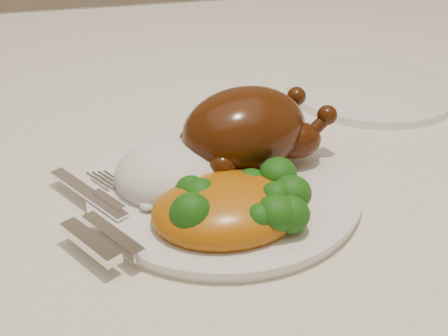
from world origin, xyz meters
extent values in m
cube|color=brown|center=(0.00, 0.00, 0.74)|extent=(1.60, 0.90, 0.04)
cube|color=white|center=(0.00, 0.00, 0.76)|extent=(1.72, 1.02, 0.01)
cube|color=white|center=(0.00, 0.51, 0.68)|extent=(1.72, 0.01, 0.18)
cylinder|color=white|center=(0.07, -0.17, 0.77)|extent=(0.28, 0.28, 0.01)
cylinder|color=white|center=(0.32, 0.03, 0.77)|extent=(0.27, 0.27, 0.01)
ellipsoid|color=#481D07|center=(0.10, -0.14, 0.82)|extent=(0.16, 0.14, 0.09)
ellipsoid|color=#481D07|center=(0.09, -0.14, 0.84)|extent=(0.08, 0.06, 0.03)
ellipsoid|color=#481D07|center=(0.15, -0.15, 0.81)|extent=(0.05, 0.04, 0.04)
sphere|color=#481D07|center=(0.19, -0.14, 0.83)|extent=(0.02, 0.02, 0.02)
ellipsoid|color=#481D07|center=(0.14, -0.10, 0.81)|extent=(0.05, 0.04, 0.04)
sphere|color=#481D07|center=(0.17, -0.09, 0.83)|extent=(0.02, 0.02, 0.02)
sphere|color=#481D07|center=(0.07, -0.18, 0.81)|extent=(0.03, 0.03, 0.03)
sphere|color=#481D07|center=(0.05, -0.12, 0.81)|extent=(0.03, 0.03, 0.03)
ellipsoid|color=white|center=(0.02, -0.16, 0.79)|extent=(0.12, 0.11, 0.06)
ellipsoid|color=#CC620D|center=(0.07, -0.23, 0.79)|extent=(0.15, 0.12, 0.05)
ellipsoid|color=#CC620D|center=(0.10, -0.22, 0.79)|extent=(0.06, 0.06, 0.03)
ellipsoid|color=#10410A|center=(0.11, -0.26, 0.80)|extent=(0.04, 0.04, 0.03)
ellipsoid|color=#10410A|center=(0.08, -0.26, 0.80)|extent=(0.03, 0.03, 0.03)
ellipsoid|color=#10410A|center=(0.03, -0.23, 0.80)|extent=(0.02, 0.02, 0.02)
ellipsoid|color=#10410A|center=(0.04, -0.22, 0.80)|extent=(0.03, 0.03, 0.03)
ellipsoid|color=#10410A|center=(0.11, -0.24, 0.81)|extent=(0.03, 0.03, 0.02)
ellipsoid|color=#10410A|center=(0.03, -0.21, 0.80)|extent=(0.03, 0.03, 0.03)
ellipsoid|color=#10410A|center=(0.09, -0.21, 0.80)|extent=(0.03, 0.03, 0.03)
ellipsoid|color=#10410A|center=(0.12, -0.23, 0.80)|extent=(0.04, 0.04, 0.03)
ellipsoid|color=#10410A|center=(0.12, -0.21, 0.81)|extent=(0.04, 0.04, 0.03)
ellipsoid|color=#10410A|center=(0.03, -0.25, 0.80)|extent=(0.04, 0.04, 0.04)
ellipsoid|color=#10410A|center=(0.05, -0.22, 0.79)|extent=(0.02, 0.02, 0.02)
ellipsoid|color=#10410A|center=(0.10, -0.26, 0.80)|extent=(0.04, 0.04, 0.03)
cube|color=silver|center=(-0.06, -0.16, 0.78)|extent=(0.07, 0.11, 0.00)
cube|color=silver|center=(-0.06, -0.25, 0.79)|extent=(0.05, 0.07, 0.01)
cube|color=silver|center=(-0.04, -0.24, 0.79)|extent=(0.05, 0.07, 0.01)
cube|color=silver|center=(-0.04, -0.16, 0.78)|extent=(0.05, 0.08, 0.00)
camera|label=1|loc=(-0.04, -0.68, 1.11)|focal=50.00mm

